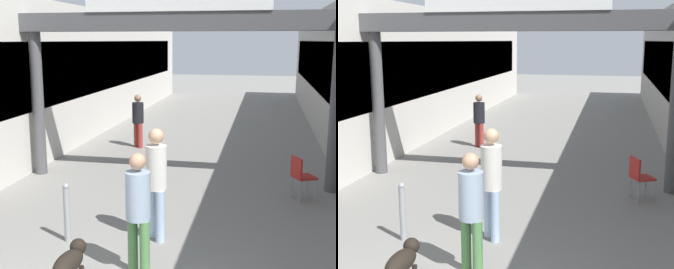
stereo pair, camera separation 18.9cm
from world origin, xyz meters
The scene contains 8 objects.
storefront_left centered at (-5.09, 11.00, 2.09)m, with size 3.00×26.00×4.18m.
arcade_sign_gateway centered at (0.00, 6.42, 3.15)m, with size 7.40×0.47×4.40m.
pedestrian_with_dog centered at (0.28, 2.11, 0.98)m, with size 0.47×0.47×1.71m.
pedestrian_companion centered at (0.25, 3.27, 1.06)m, with size 0.48×0.48×1.83m.
pedestrian_carrying_crate centered at (-1.79, 9.63, 0.91)m, with size 0.48×0.48×1.59m.
dog_on_leash centered at (-0.52, 1.63, 0.34)m, with size 0.33×0.75×0.55m.
bollard_post_metal centered at (-1.13, 2.92, 0.49)m, with size 0.10×0.10×0.96m.
cafe_chair_red_nearer centered at (2.65, 5.73, 0.54)m, with size 0.53×0.53×0.89m.
Camera 1 is at (1.88, -3.64, 3.17)m, focal length 50.00 mm.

